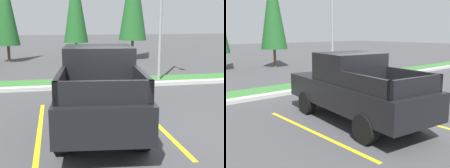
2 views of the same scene
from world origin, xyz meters
TOP-DOWN VIEW (x-y plane):
  - ground_plane at (0.00, 0.00)m, footprint 120.00×120.00m
  - parking_line_near at (-2.25, 0.31)m, footprint 0.12×4.80m
  - parking_line_far at (0.85, 0.31)m, footprint 0.12×4.80m
  - curb_strip at (0.00, 5.00)m, footprint 56.00×0.40m
  - grass_median at (0.00, 6.10)m, footprint 56.00×1.80m
  - pickup_truck_main at (-0.70, 0.36)m, footprint 2.50×5.41m
  - cypress_tree_left_inner at (-4.90, 14.55)m, footprint 1.65×1.65m
  - cypress_tree_center at (-0.13, 15.26)m, footprint 1.80×1.80m

SIDE VIEW (x-z plane):
  - ground_plane at x=0.00m, z-range 0.00..0.00m
  - parking_line_near at x=-2.25m, z-range 0.00..0.01m
  - parking_line_far at x=0.85m, z-range 0.00..0.01m
  - grass_median at x=0.00m, z-range 0.00..0.06m
  - curb_strip at x=0.00m, z-range 0.00..0.15m
  - pickup_truck_main at x=-0.70m, z-range -0.01..2.09m
  - cypress_tree_left_inner at x=-4.90m, z-range 0.56..6.92m
  - cypress_tree_center at x=-0.13m, z-range 0.61..7.53m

